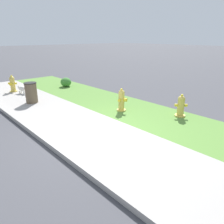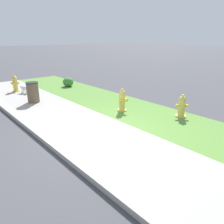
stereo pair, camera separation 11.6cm
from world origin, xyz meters
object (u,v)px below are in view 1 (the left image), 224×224
(fire_hydrant_at_driveway, at_px, (122,100))
(small_white_dog, at_px, (23,89))
(fire_hydrant_mid_block, at_px, (13,84))
(fire_hydrant_near_corner, at_px, (181,106))
(shrub_bush_near_lamp, at_px, (66,82))
(trash_bin, at_px, (31,93))

(fire_hydrant_at_driveway, bearing_deg, small_white_dog, -89.29)
(fire_hydrant_at_driveway, bearing_deg, fire_hydrant_mid_block, -89.26)
(fire_hydrant_at_driveway, bearing_deg, fire_hydrant_near_corner, 103.29)
(fire_hydrant_near_corner, distance_m, shrub_bush_near_lamp, 6.33)
(fire_hydrant_at_driveway, relative_size, fire_hydrant_mid_block, 1.02)
(trash_bin, bearing_deg, fire_hydrant_mid_block, 177.97)
(fire_hydrant_at_driveway, height_order, fire_hydrant_mid_block, fire_hydrant_at_driveway)
(fire_hydrant_mid_block, bearing_deg, small_white_dog, 155.96)
(fire_hydrant_mid_block, distance_m, shrub_bush_near_lamp, 2.49)
(fire_hydrant_near_corner, relative_size, trash_bin, 0.92)
(fire_hydrant_near_corner, bearing_deg, small_white_dog, 158.15)
(small_white_dog, bearing_deg, shrub_bush_near_lamp, 58.52)
(trash_bin, bearing_deg, shrub_bush_near_lamp, 123.48)
(fire_hydrant_at_driveway, distance_m, small_white_dog, 4.92)
(fire_hydrant_near_corner, relative_size, shrub_bush_near_lamp, 1.36)
(fire_hydrant_near_corner, relative_size, fire_hydrant_at_driveway, 0.93)
(fire_hydrant_mid_block, distance_m, trash_bin, 2.29)
(fire_hydrant_near_corner, xyz_separation_m, fire_hydrant_mid_block, (-6.95, -2.83, 0.02))
(trash_bin, xyz_separation_m, shrub_bush_near_lamp, (-1.64, 2.49, -0.17))
(fire_hydrant_mid_block, height_order, trash_bin, trash_bin)
(fire_hydrant_near_corner, distance_m, fire_hydrant_at_driveway, 1.94)
(shrub_bush_near_lamp, bearing_deg, trash_bin, -56.52)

